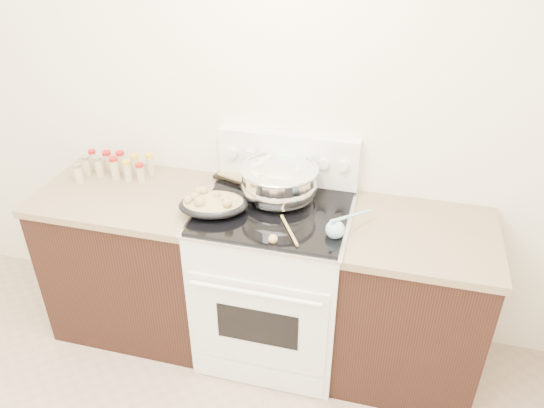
% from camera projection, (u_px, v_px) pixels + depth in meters
% --- Properties ---
extents(counter_left, '(0.93, 0.67, 0.92)m').
position_uv_depth(counter_left, '(138.00, 258.00, 3.10)').
color(counter_left, black).
rests_on(counter_left, ground).
extents(counter_right, '(0.73, 0.67, 0.92)m').
position_uv_depth(counter_right, '(410.00, 304.00, 2.77)').
color(counter_right, black).
rests_on(counter_right, ground).
extents(kitchen_range, '(0.78, 0.73, 1.22)m').
position_uv_depth(kitchen_range, '(274.00, 278.00, 2.91)').
color(kitchen_range, white).
rests_on(kitchen_range, ground).
extents(mixing_bowl, '(0.44, 0.44, 0.24)m').
position_uv_depth(mixing_bowl, '(279.00, 183.00, 2.70)').
color(mixing_bowl, silver).
rests_on(mixing_bowl, kitchen_range).
extents(roasting_pan, '(0.40, 0.33, 0.11)m').
position_uv_depth(roasting_pan, '(213.00, 204.00, 2.62)').
color(roasting_pan, black).
rests_on(roasting_pan, kitchen_range).
extents(baking_sheet, '(0.42, 0.35, 0.06)m').
position_uv_depth(baking_sheet, '(252.00, 175.00, 2.93)').
color(baking_sheet, black).
rests_on(baking_sheet, kitchen_range).
extents(wooden_spoon, '(0.15, 0.23, 0.04)m').
position_uv_depth(wooden_spoon, '(279.00, 236.00, 2.44)').
color(wooden_spoon, tan).
rests_on(wooden_spoon, kitchen_range).
extents(blue_ladle, '(0.20, 0.26, 0.11)m').
position_uv_depth(blue_ladle, '(337.00, 228.00, 2.45)').
color(blue_ladle, '#91CAD8').
rests_on(blue_ladle, kitchen_range).
extents(spice_jars, '(0.40, 0.24, 0.13)m').
position_uv_depth(spice_jars, '(114.00, 166.00, 2.98)').
color(spice_jars, '#BFB28C').
rests_on(spice_jars, counter_left).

